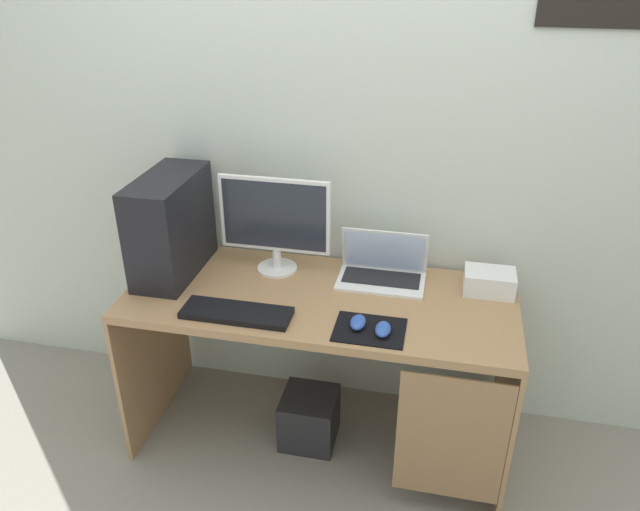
% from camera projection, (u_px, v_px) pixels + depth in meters
% --- Properties ---
extents(ground_plane, '(8.00, 8.00, 0.00)m').
position_uv_depth(ground_plane, '(320.00, 434.00, 2.79)').
color(ground_plane, gray).
extents(wall_back, '(4.00, 0.05, 2.60)m').
position_uv_depth(wall_back, '(340.00, 134.00, 2.51)').
color(wall_back, beige).
rests_on(wall_back, ground_plane).
extents(desk, '(1.56, 0.66, 0.75)m').
position_uv_depth(desk, '(324.00, 327.00, 2.50)').
color(desk, '#A37A51').
rests_on(desk, ground_plane).
extents(pc_tower, '(0.21, 0.46, 0.43)m').
position_uv_depth(pc_tower, '(171.00, 226.00, 2.53)').
color(pc_tower, black).
rests_on(pc_tower, desk).
extents(monitor, '(0.47, 0.17, 0.42)m').
position_uv_depth(monitor, '(275.00, 222.00, 2.53)').
color(monitor, white).
rests_on(monitor, desk).
extents(laptop, '(0.36, 0.22, 0.21)m').
position_uv_depth(laptop, '(382.00, 270.00, 2.54)').
color(laptop, white).
rests_on(laptop, desk).
extents(projector, '(0.20, 0.14, 0.09)m').
position_uv_depth(projector, '(489.00, 282.00, 2.45)').
color(projector, white).
rests_on(projector, desk).
extents(keyboard, '(0.42, 0.14, 0.02)m').
position_uv_depth(keyboard, '(237.00, 313.00, 2.31)').
color(keyboard, black).
rests_on(keyboard, desk).
extents(mousepad, '(0.26, 0.20, 0.00)m').
position_uv_depth(mousepad, '(370.00, 330.00, 2.23)').
color(mousepad, black).
rests_on(mousepad, desk).
extents(mouse_left, '(0.06, 0.10, 0.03)m').
position_uv_depth(mouse_left, '(358.00, 322.00, 2.23)').
color(mouse_left, '#2D51B2').
rests_on(mouse_left, mousepad).
extents(mouse_right, '(0.06, 0.10, 0.03)m').
position_uv_depth(mouse_right, '(383.00, 329.00, 2.19)').
color(mouse_right, '#2D51B2').
rests_on(mouse_right, mousepad).
extents(subwoofer, '(0.24, 0.24, 0.24)m').
position_uv_depth(subwoofer, '(309.00, 418.00, 2.72)').
color(subwoofer, '#232326').
rests_on(subwoofer, ground_plane).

